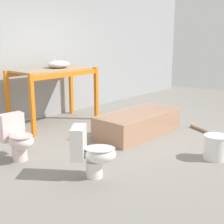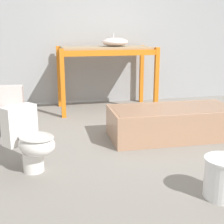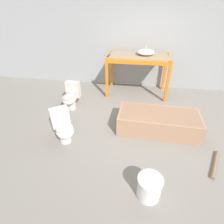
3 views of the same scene
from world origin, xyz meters
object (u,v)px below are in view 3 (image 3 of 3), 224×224
bathtub_main (158,121)px  bucket_white (149,187)px  toilet_near (63,127)px  toilet_far (71,97)px  sink_basin (146,52)px

bathtub_main → bucket_white: (-0.21, -1.56, -0.05)m
toilet_near → bathtub_main: bearing=-18.6°
bathtub_main → bucket_white: bathtub_main is taller
bathtub_main → toilet_far: (-2.12, 0.58, 0.10)m
bathtub_main → sink_basin: bearing=102.8°
sink_basin → toilet_far: 2.31m
bathtub_main → toilet_far: 2.20m
sink_basin → toilet_far: sink_basin is taller
bathtub_main → toilet_near: bearing=-159.1°
toilet_far → bucket_white: bearing=-43.6°
sink_basin → toilet_far: size_ratio=0.70×
sink_basin → toilet_near: size_ratio=0.70×
toilet_near → toilet_far: (-0.29, 1.21, 0.00)m
sink_basin → bathtub_main: size_ratio=0.28×
sink_basin → bucket_white: 3.49m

